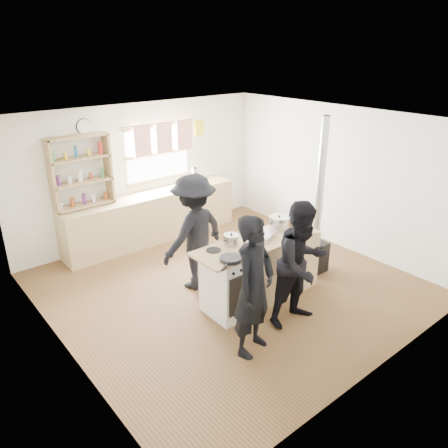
% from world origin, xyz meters
% --- Properties ---
extents(ground, '(5.00, 5.00, 0.01)m').
position_xyz_m(ground, '(0.00, 0.00, -0.01)').
color(ground, brown).
rests_on(ground, ground).
extents(back_counter, '(3.40, 0.55, 0.90)m').
position_xyz_m(back_counter, '(0.00, 2.22, 0.45)').
color(back_counter, tan).
rests_on(back_counter, ground).
extents(shelving_unit, '(1.00, 0.28, 1.20)m').
position_xyz_m(shelving_unit, '(-1.20, 2.34, 1.51)').
color(shelving_unit, tan).
rests_on(shelving_unit, back_counter).
extents(thermos, '(0.10, 0.10, 0.32)m').
position_xyz_m(thermos, '(0.99, 2.22, 1.06)').
color(thermos, silver).
rests_on(thermos, back_counter).
extents(cooking_island, '(1.97, 0.64, 0.93)m').
position_xyz_m(cooking_island, '(0.14, -0.55, 0.47)').
color(cooking_island, white).
rests_on(cooking_island, ground).
extents(skillet_greens, '(0.38, 0.38, 0.05)m').
position_xyz_m(skillet_greens, '(-0.61, -0.76, 0.96)').
color(skillet_greens, black).
rests_on(skillet_greens, cooking_island).
extents(roast_tray, '(0.41, 0.37, 0.08)m').
position_xyz_m(roast_tray, '(0.18, -0.53, 0.97)').
color(roast_tray, silver).
rests_on(roast_tray, cooking_island).
extents(stockpot_stove, '(0.21, 0.21, 0.17)m').
position_xyz_m(stockpot_stove, '(-0.31, -0.42, 1.01)').
color(stockpot_stove, '#B0B0B3').
rests_on(stockpot_stove, cooking_island).
extents(stockpot_counter, '(0.30, 0.30, 0.22)m').
position_xyz_m(stockpot_counter, '(0.58, -0.45, 1.03)').
color(stockpot_counter, '#B2B2B4').
rests_on(stockpot_counter, cooking_island).
extents(bread_board, '(0.34, 0.29, 0.12)m').
position_xyz_m(bread_board, '(0.84, -0.52, 0.98)').
color(bread_board, tan).
rests_on(bread_board, cooking_island).
extents(flue_heater, '(0.35, 0.35, 2.50)m').
position_xyz_m(flue_heater, '(1.38, -0.50, 0.65)').
color(flue_heater, black).
rests_on(flue_heater, ground).
extents(person_near_left, '(0.73, 0.59, 1.74)m').
position_xyz_m(person_near_left, '(-0.75, -1.34, 0.87)').
color(person_near_left, black).
rests_on(person_near_left, ground).
extents(person_near_right, '(0.86, 0.69, 1.69)m').
position_xyz_m(person_near_right, '(0.14, -1.28, 0.84)').
color(person_near_right, black).
rests_on(person_near_right, ground).
extents(person_far, '(1.24, 0.86, 1.76)m').
position_xyz_m(person_far, '(-0.39, 0.34, 0.88)').
color(person_far, black).
rests_on(person_far, ground).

